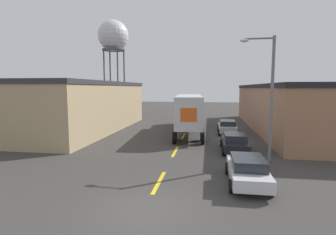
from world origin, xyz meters
TOP-DOWN VIEW (x-y plane):
  - ground_plane at (0.00, 0.00)m, footprint 160.00×160.00m
  - road_centerline at (0.00, 9.69)m, footprint 0.20×16.34m
  - warehouse_left at (-13.96, 18.20)m, footprint 13.06×21.14m
  - warehouse_right at (12.86, 22.32)m, footprint 10.86×27.47m
  - semi_truck at (0.35, 18.68)m, footprint 3.65×14.40m
  - parked_car_right_near at (4.44, 3.62)m, footprint 1.99×4.41m
  - parked_car_right_far at (4.44, 18.51)m, footprint 1.99×4.41m
  - parked_car_right_mid at (4.44, 10.41)m, footprint 1.99×4.41m
  - water_tower at (-16.23, 40.68)m, footprint 5.93×5.93m
  - street_lamp at (6.18, 7.85)m, footprint 2.19×0.32m

SIDE VIEW (x-z plane):
  - ground_plane at x=0.00m, z-range 0.00..0.00m
  - road_centerline at x=0.00m, z-range 0.00..0.01m
  - parked_car_right_near at x=4.44m, z-range 0.04..1.43m
  - parked_car_right_far at x=4.44m, z-range 0.04..1.43m
  - parked_car_right_mid at x=4.44m, z-range 0.04..1.43m
  - semi_truck at x=0.35m, z-range 0.40..4.44m
  - warehouse_right at x=12.86m, z-range 0.00..5.21m
  - warehouse_left at x=-13.96m, z-range 0.00..5.52m
  - street_lamp at x=6.18m, z-range 0.61..8.65m
  - water_tower at x=-16.23m, z-range 5.78..23.73m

